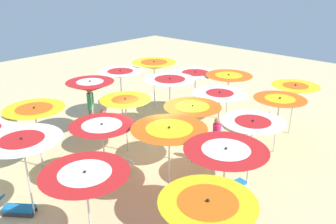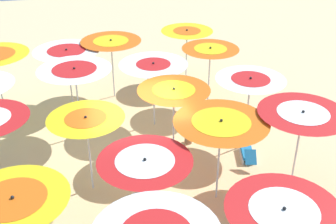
# 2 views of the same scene
# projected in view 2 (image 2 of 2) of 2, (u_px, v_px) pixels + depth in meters

# --- Properties ---
(ground) EXTENTS (40.20, 40.20, 0.04)m
(ground) POSITION_uv_depth(u_px,v_px,m) (139.00, 171.00, 12.30)
(ground) COLOR beige
(beach_umbrella_3) EXTENTS (2.07, 2.07, 2.34)m
(beach_umbrella_3) POSITION_uv_depth(u_px,v_px,m) (14.00, 205.00, 7.86)
(beach_umbrella_3) COLOR silver
(beach_umbrella_3) RESTS_ON ground
(beach_umbrella_5) EXTENTS (2.28, 2.28, 2.21)m
(beach_umbrella_5) POSITION_uv_depth(u_px,v_px,m) (67.00, 55.00, 14.70)
(beach_umbrella_5) COLOR silver
(beach_umbrella_5) RESTS_ON ground
(beach_umbrella_6) EXTENTS (2.22, 2.22, 2.40)m
(beach_umbrella_6) POSITION_uv_depth(u_px,v_px,m) (75.00, 75.00, 12.85)
(beach_umbrella_6) COLOR silver
(beach_umbrella_6) RESTS_ON ground
(beach_umbrella_7) EXTENTS (1.93, 1.93, 2.24)m
(beach_umbrella_7) POSITION_uv_depth(u_px,v_px,m) (86.00, 124.00, 10.63)
(beach_umbrella_7) COLOR silver
(beach_umbrella_7) RESTS_ON ground
(beach_umbrella_8) EXTENTS (2.06, 2.06, 2.19)m
(beach_umbrella_8) POSITION_uv_depth(u_px,v_px,m) (145.00, 167.00, 9.15)
(beach_umbrella_8) COLOR silver
(beach_umbrella_8) RESTS_ON ground
(beach_umbrella_10) EXTENTS (2.16, 2.16, 2.27)m
(beach_umbrella_10) POSITION_uv_depth(u_px,v_px,m) (111.00, 45.00, 15.37)
(beach_umbrella_10) COLOR silver
(beach_umbrella_10) RESTS_ON ground
(beach_umbrella_11) EXTENTS (2.17, 2.17, 2.25)m
(beach_umbrella_11) POSITION_uv_depth(u_px,v_px,m) (153.00, 70.00, 13.56)
(beach_umbrella_11) COLOR silver
(beach_umbrella_11) RESTS_ON ground
(beach_umbrella_12) EXTENTS (2.03, 2.03, 2.30)m
(beach_umbrella_12) POSITION_uv_depth(u_px,v_px,m) (174.00, 94.00, 11.85)
(beach_umbrella_12) COLOR silver
(beach_umbrella_12) RESTS_ON ground
(beach_umbrella_13) EXTENTS (2.30, 2.30, 2.36)m
(beach_umbrella_13) POSITION_uv_depth(u_px,v_px,m) (221.00, 127.00, 10.24)
(beach_umbrella_13) COLOR silver
(beach_umbrella_13) RESTS_ON ground
(beach_umbrella_14) EXTENTS (2.12, 2.12, 2.32)m
(beach_umbrella_14) POSITION_uv_depth(u_px,v_px,m) (283.00, 217.00, 7.65)
(beach_umbrella_14) COLOR silver
(beach_umbrella_14) RESTS_ON ground
(beach_umbrella_15) EXTENTS (1.98, 1.98, 2.25)m
(beach_umbrella_15) POSITION_uv_depth(u_px,v_px,m) (187.00, 35.00, 16.39)
(beach_umbrella_15) COLOR silver
(beach_umbrella_15) RESTS_ON ground
(beach_umbrella_16) EXTENTS (1.95, 1.95, 2.29)m
(beach_umbrella_16) POSITION_uv_depth(u_px,v_px,m) (210.00, 53.00, 14.62)
(beach_umbrella_16) COLOR silver
(beach_umbrella_16) RESTS_ON ground
(beach_umbrella_17) EXTENTS (2.02, 2.02, 2.35)m
(beach_umbrella_17) POSITION_uv_depth(u_px,v_px,m) (250.00, 86.00, 12.37)
(beach_umbrella_17) COLOR silver
(beach_umbrella_17) RESTS_ON ground
(beach_umbrella_18) EXTENTS (2.21, 2.21, 2.41)m
(beach_umbrella_18) POSITION_uv_depth(u_px,v_px,m) (302.00, 119.00, 10.50)
(beach_umbrella_18) COLOR silver
(beach_umbrella_18) RESTS_ON ground
(lounger_0) EXTENTS (1.26, 0.46, 0.57)m
(lounger_0) POSITION_uv_depth(u_px,v_px,m) (164.00, 78.00, 17.28)
(lounger_0) COLOR olive
(lounger_0) RESTS_ON ground
(lounger_1) EXTENTS (0.63, 1.24, 0.57)m
(lounger_1) POSITION_uv_depth(u_px,v_px,m) (145.00, 212.00, 10.49)
(lounger_1) COLOR silver
(lounger_1) RESTS_ON ground
(lounger_3) EXTENTS (0.57, 1.22, 0.54)m
(lounger_3) POSITION_uv_depth(u_px,v_px,m) (247.00, 153.00, 12.69)
(lounger_3) COLOR silver
(lounger_3) RESTS_ON ground
(beachgoer_0) EXTENTS (0.30, 0.30, 1.76)m
(beachgoer_0) POSITION_uv_depth(u_px,v_px,m) (189.00, 117.00, 13.09)
(beachgoer_0) COLOR #A3704C
(beachgoer_0) RESTS_ON ground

